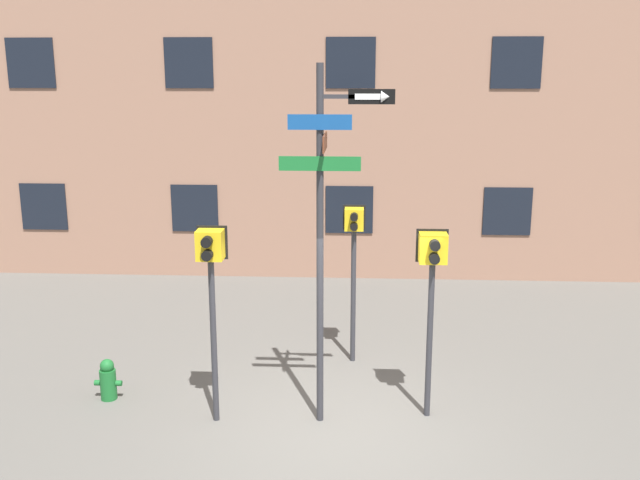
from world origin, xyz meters
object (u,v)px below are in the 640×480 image
at_px(pedestrian_signal_right, 432,271).
at_px(pedestrian_signal_across, 354,243).
at_px(pedestrian_signal_left, 211,271).
at_px(fire_hydrant, 108,380).
at_px(street_sign_pole, 325,217).

xyz_separation_m(pedestrian_signal_right, pedestrian_signal_across, (-1.02, 1.81, -0.09)).
distance_m(pedestrian_signal_left, fire_hydrant, 2.49).
relative_size(street_sign_pole, fire_hydrant, 7.75).
bearing_deg(fire_hydrant, pedestrian_signal_right, -3.28).
xyz_separation_m(pedestrian_signal_across, fire_hydrant, (-3.44, -1.56, -1.65)).
distance_m(pedestrian_signal_left, pedestrian_signal_across, 2.77).
relative_size(pedestrian_signal_left, fire_hydrant, 4.39).
bearing_deg(pedestrian_signal_left, street_sign_pole, 2.94).
distance_m(pedestrian_signal_right, fire_hydrant, 4.80).
relative_size(pedestrian_signal_right, pedestrian_signal_across, 1.01).
xyz_separation_m(pedestrian_signal_left, pedestrian_signal_right, (2.82, 0.29, -0.04)).
height_order(pedestrian_signal_across, fire_hydrant, pedestrian_signal_across).
xyz_separation_m(pedestrian_signal_left, fire_hydrant, (-1.65, 0.54, -1.78)).
bearing_deg(street_sign_pole, pedestrian_signal_left, -177.06).
bearing_deg(pedestrian_signal_right, street_sign_pole, -171.20).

